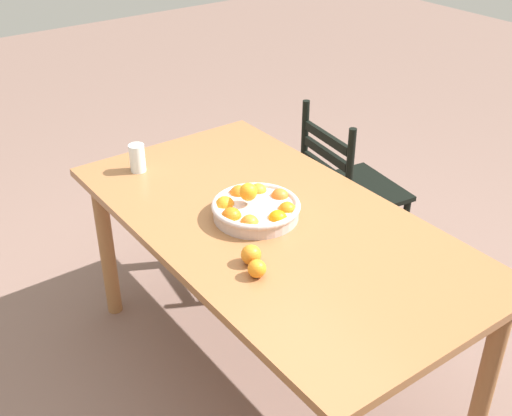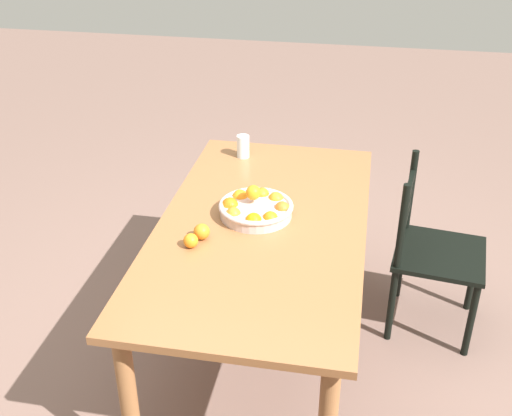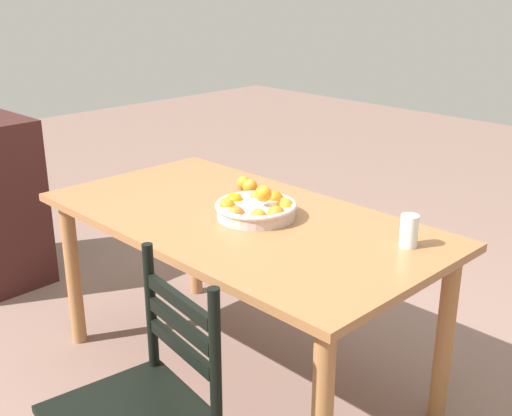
{
  "view_description": "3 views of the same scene",
  "coord_description": "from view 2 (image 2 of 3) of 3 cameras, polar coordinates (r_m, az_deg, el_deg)",
  "views": [
    {
      "loc": [
        1.64,
        -1.27,
        2.06
      ],
      "look_at": [
        -0.06,
        -0.04,
        0.82
      ],
      "focal_mm": 44.89,
      "sensor_mm": 36.0,
      "label": 1
    },
    {
      "loc": [
        2.38,
        0.42,
        2.23
      ],
      "look_at": [
        -0.06,
        -0.04,
        0.82
      ],
      "focal_mm": 44.08,
      "sensor_mm": 36.0,
      "label": 2
    },
    {
      "loc": [
        -1.83,
        1.7,
        1.71
      ],
      "look_at": [
        -0.06,
        -0.04,
        0.82
      ],
      "focal_mm": 44.7,
      "sensor_mm": 36.0,
      "label": 3
    }
  ],
  "objects": [
    {
      "name": "ground_plane",
      "position": [
        3.29,
        0.51,
        -13.04
      ],
      "size": [
        12.0,
        12.0,
        0.0
      ],
      "primitive_type": "plane",
      "color": "#795D53"
    },
    {
      "name": "drinking_glass",
      "position": [
        3.42,
        -1.18,
        5.61
      ],
      "size": [
        0.07,
        0.07,
        0.12
      ],
      "primitive_type": "cylinder",
      "color": "silver",
      "rests_on": "dining_table"
    },
    {
      "name": "fruit_bowl",
      "position": [
        2.86,
        -0.04,
        -0.0
      ],
      "size": [
        0.34,
        0.34,
        0.14
      ],
      "color": "beige",
      "rests_on": "dining_table"
    },
    {
      "name": "dining_table",
      "position": [
        2.87,
        0.57,
        -3.05
      ],
      "size": [
        1.73,
        0.93,
        0.78
      ],
      "color": "#966038",
      "rests_on": "ground"
    },
    {
      "name": "orange_loose_1",
      "position": [
        2.7,
        -4.95,
        -2.15
      ],
      "size": [
        0.07,
        0.07,
        0.07
      ],
      "primitive_type": "sphere",
      "color": "orange",
      "rests_on": "dining_table"
    },
    {
      "name": "chair_near_window",
      "position": [
        3.33,
        15.55,
        -3.82
      ],
      "size": [
        0.5,
        0.5,
        0.91
      ],
      "rotation": [
        0.0,
        0.0,
        3.01
      ],
      "color": "black",
      "rests_on": "ground"
    },
    {
      "name": "orange_loose_0",
      "position": [
        2.65,
        -5.94,
        -2.97
      ],
      "size": [
        0.06,
        0.06,
        0.06
      ],
      "primitive_type": "sphere",
      "color": "orange",
      "rests_on": "dining_table"
    }
  ]
}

